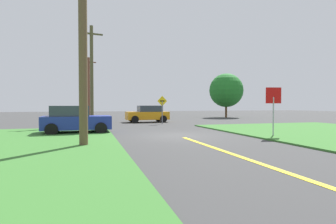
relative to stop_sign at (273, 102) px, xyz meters
name	(u,v)px	position (x,y,z in m)	size (l,w,h in m)	color
ground_plane	(178,136)	(-4.58, 1.98, -1.83)	(120.00, 120.00, 0.00)	#383838
lane_stripe_center	(277,169)	(-4.58, -6.02, -1.83)	(0.20, 14.00, 0.01)	yellow
stop_sign	(273,102)	(0.00, 0.00, 0.00)	(0.82, 0.19, 2.58)	#9EA0A8
car_approaching_junction	(148,114)	(-3.73, 13.72, -1.03)	(4.12, 2.07, 1.62)	orange
parked_car_near_building	(75,120)	(-9.99, 4.70, -1.03)	(3.85, 2.14, 1.62)	navy
utility_pole_near	(83,32)	(-9.42, -0.68, 2.70)	(1.80, 0.34, 8.88)	brown
utility_pole_mid	(92,74)	(-9.01, 10.76, 2.34)	(1.80, 0.37, 8.07)	brown
utility_pole_far	(89,87)	(-9.28, 22.20, 2.01)	(1.80, 0.34, 7.47)	brown
direction_sign	(162,107)	(-3.08, 10.80, -0.30)	(0.90, 0.12, 2.48)	slate
oak_tree_left	(226,90)	(8.73, 20.96, 1.86)	(4.59, 4.59, 5.99)	brown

